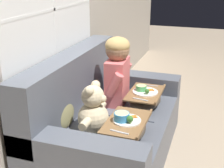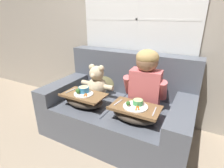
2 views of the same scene
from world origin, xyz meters
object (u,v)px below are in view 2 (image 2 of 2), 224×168
(couch, at_px, (120,106))
(teddy_bear, at_px, (97,83))
(throw_pillow_behind_child, at_px, (152,86))
(throw_pillow_behind_teddy, at_px, (108,78))
(lap_tray_teddy, at_px, (84,99))
(lap_tray_child, at_px, (135,113))
(child_figure, at_px, (146,77))

(couch, xyz_separation_m, teddy_bear, (-0.31, -0.04, 0.26))
(couch, distance_m, throw_pillow_behind_child, 0.46)
(throw_pillow_behind_teddy, bearing_deg, lap_tray_teddy, -90.15)
(couch, bearing_deg, lap_tray_child, -45.04)
(child_figure, relative_size, teddy_bear, 1.46)
(lap_tray_child, distance_m, lap_tray_teddy, 0.62)
(child_figure, relative_size, lap_tray_teddy, 1.34)
(couch, xyz_separation_m, lap_tray_child, (0.31, -0.31, 0.16))
(throw_pillow_behind_teddy, distance_m, lap_tray_teddy, 0.55)
(couch, relative_size, lap_tray_child, 3.51)
(throw_pillow_behind_child, xyz_separation_m, lap_tray_teddy, (-0.62, -0.54, -0.08))
(couch, bearing_deg, teddy_bear, -173.20)
(throw_pillow_behind_teddy, height_order, lap_tray_teddy, throw_pillow_behind_teddy)
(throw_pillow_behind_child, bearing_deg, child_figure, -89.98)
(throw_pillow_behind_teddy, height_order, teddy_bear, teddy_bear)
(throw_pillow_behind_child, xyz_separation_m, teddy_bear, (-0.62, -0.27, 0.02))
(teddy_bear, bearing_deg, child_figure, 0.43)
(teddy_bear, xyz_separation_m, lap_tray_teddy, (-0.00, -0.27, -0.10))
(throw_pillow_behind_child, relative_size, child_figure, 0.54)
(throw_pillow_behind_child, bearing_deg, lap_tray_teddy, -138.65)
(lap_tray_child, bearing_deg, throw_pillow_behind_teddy, 138.57)
(child_figure, xyz_separation_m, lap_tray_child, (-0.00, -0.28, -0.28))
(lap_tray_teddy, bearing_deg, teddy_bear, 89.70)
(couch, height_order, throw_pillow_behind_child, couch)
(lap_tray_child, bearing_deg, child_figure, 89.98)
(throw_pillow_behind_teddy, bearing_deg, teddy_bear, -89.99)
(throw_pillow_behind_teddy, relative_size, lap_tray_teddy, 0.71)
(lap_tray_teddy, bearing_deg, couch, 44.88)
(throw_pillow_behind_child, distance_m, lap_tray_teddy, 0.83)
(lap_tray_child, bearing_deg, lap_tray_teddy, 179.97)
(couch, relative_size, child_figure, 2.57)
(throw_pillow_behind_teddy, bearing_deg, throw_pillow_behind_child, 0.00)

